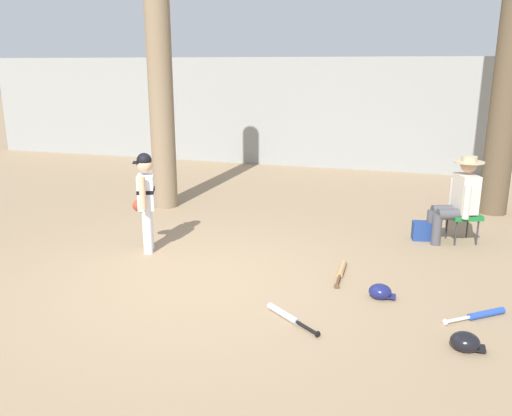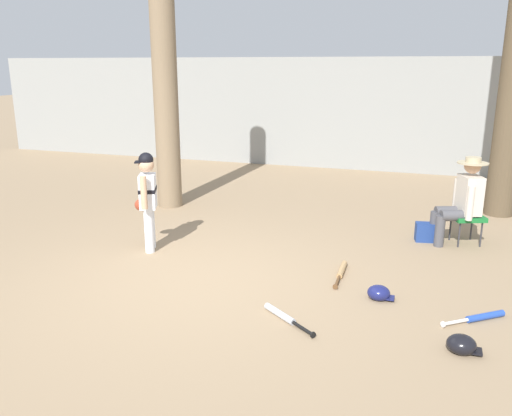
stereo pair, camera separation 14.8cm
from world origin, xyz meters
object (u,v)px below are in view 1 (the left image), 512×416
tree_near_player (161,88)px  batting_helmet_navy (380,292)px  young_ballplayer (146,196)px  batting_helmet_black (465,342)px  folding_stool (463,216)px  handbag_beside_stool (425,231)px  bat_blue_youth (482,315)px  bat_aluminum_silver (287,316)px  tree_behind_spectator (510,65)px  seated_spectator (458,197)px  bat_wood_tan (341,271)px

tree_near_player → batting_helmet_navy: tree_near_player is taller
young_ballplayer → batting_helmet_black: young_ballplayer is taller
folding_stool → handbag_beside_stool: 0.54m
tree_near_player → folding_stool: size_ratio=9.21×
bat_blue_youth → batting_helmet_black: size_ratio=2.04×
bat_aluminum_silver → batting_helmet_black: 1.61m
tree_behind_spectator → batting_helmet_navy: bearing=-111.3°
young_ballplayer → folding_stool: 4.31m
handbag_beside_stool → bat_blue_youth: size_ratio=0.57×
tree_near_player → seated_spectator: size_ratio=3.96×
bat_aluminum_silver → bat_blue_youth: 1.90m
seated_spectator → batting_helmet_black: bearing=-91.2°
bat_aluminum_silver → young_ballplayer: bearing=148.8°
tree_behind_spectator → folding_stool: tree_behind_spectator is taller
young_ballplayer → batting_helmet_black: (3.83, -1.44, -0.67)m
tree_behind_spectator → batting_helmet_navy: size_ratio=19.64×
bat_wood_tan → batting_helmet_black: size_ratio=2.56×
bat_wood_tan → bat_aluminum_silver: size_ratio=1.23×
tree_behind_spectator → folding_stool: 2.71m
folding_stool → bat_wood_tan: (-1.42, -1.63, -0.33)m
seated_spectator → tree_near_player: bearing=173.4°
bat_aluminum_silver → batting_helmet_black: size_ratio=2.09×
seated_spectator → bat_wood_tan: (-1.33, -1.60, -0.61)m
folding_stool → seated_spectator: (-0.09, -0.03, 0.28)m
tree_near_player → batting_helmet_black: 6.14m
bat_aluminum_silver → batting_helmet_navy: (0.83, 0.75, 0.04)m
folding_stool → seated_spectator: seated_spectator is taller
folding_stool → bat_aluminum_silver: folding_stool is taller
handbag_beside_stool → bat_aluminum_silver: size_ratio=0.55×
batting_helmet_black → bat_blue_youth: bearing=73.5°
batting_helmet_navy → batting_helmet_black: batting_helmet_black is taller
batting_helmet_navy → bat_blue_youth: bearing=-9.8°
young_ballplayer → batting_helmet_black: 4.14m
tree_near_player → bat_wood_tan: bearing=-32.5°
bat_wood_tan → bat_aluminum_silver: 1.35m
seated_spectator → bat_aluminum_silver: seated_spectator is taller
young_ballplayer → handbag_beside_stool: 3.87m
bat_wood_tan → batting_helmet_navy: batting_helmet_navy is taller
bat_wood_tan → bat_aluminum_silver: same height
young_ballplayer → seated_spectator: bearing=21.9°
folding_stool → bat_aluminum_silver: bearing=-121.0°
batting_helmet_black → young_ballplayer: bearing=159.4°
folding_stool → seated_spectator: size_ratio=0.43×
young_ballplayer → batting_helmet_navy: 3.18m
batting_helmet_black → seated_spectator: bearing=88.8°
seated_spectator → bat_aluminum_silver: bearing=-119.9°
tree_behind_spectator → seated_spectator: bearing=-111.2°
young_ballplayer → bat_wood_tan: (2.56, -0.04, -0.71)m
handbag_beside_stool → bat_aluminum_silver: 3.15m
seated_spectator → batting_helmet_black: size_ratio=4.08×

